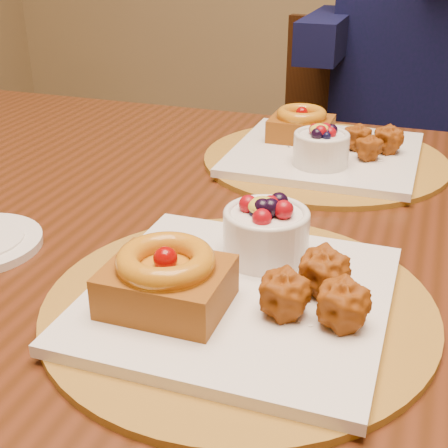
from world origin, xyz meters
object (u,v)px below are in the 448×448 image
(dining_table, at_px, (289,270))
(place_setting_near, at_px, (238,283))
(chair_far, at_px, (346,194))
(place_setting_far, at_px, (324,150))

(dining_table, height_order, place_setting_near, place_setting_near)
(place_setting_near, height_order, chair_far, chair_far)
(dining_table, distance_m, place_setting_far, 0.24)
(place_setting_near, relative_size, place_setting_far, 1.00)
(place_setting_near, bearing_deg, place_setting_far, 89.89)
(place_setting_near, height_order, place_setting_far, place_setting_near)
(dining_table, xyz_separation_m, place_setting_far, (-0.00, 0.22, 0.10))
(place_setting_near, bearing_deg, dining_table, 89.25)
(place_setting_far, bearing_deg, place_setting_near, -90.11)
(dining_table, height_order, place_setting_far, place_setting_far)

